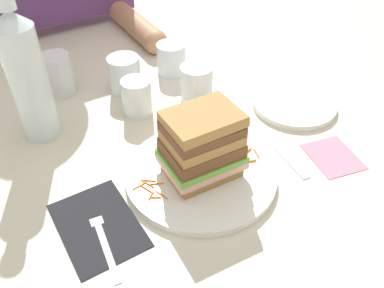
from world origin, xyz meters
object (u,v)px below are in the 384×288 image
Objects in this scene: empty_tumbler_3 at (58,74)px; empty_tumbler_0 at (171,58)px; empty_tumbler_2 at (139,96)px; side_plate at (294,104)px; water_bottle at (27,75)px; knife at (277,146)px; napkin_pink at (333,156)px; fork at (101,234)px; main_plate at (201,174)px; juice_glass at (196,86)px; empty_tumbler_1 at (125,74)px; sandwich at (202,145)px; napkin_dark at (98,225)px.

empty_tumbler_0 is at bearing -10.78° from empty_tumbler_3.
side_plate is at bearing -27.79° from empty_tumbler_2.
empty_tumbler_0 is 0.95× the size of empty_tumbler_2.
knife is at bearing -36.60° from water_bottle.
napkin_pink is (0.11, -0.42, -0.03)m from empty_tumbler_0.
fork is at bearing 173.08° from napkin_pink.
empty_tumbler_0 is 0.77× the size of empty_tumbler_3.
main_plate is 0.24m from juice_glass.
juice_glass is 1.00× the size of empty_tumbler_1.
sandwich is at bearing -111.02° from empty_tumbler_0.
empty_tumbler_2 is (-0.14, -0.11, 0.00)m from empty_tumbler_0.
empty_tumbler_3 reaches higher than juice_glass.
side_plate is at bearing -38.11° from juice_glass.
empty_tumbler_1 is 1.06× the size of empty_tumbler_2.
knife is 2.15× the size of empty_tumbler_3.
side_plate is (0.29, -0.15, -0.03)m from empty_tumbler_2.
main_plate is at bearing 8.63° from fork.
juice_glass is 0.32m from napkin_pink.
juice_glass is (0.31, 0.22, 0.03)m from napkin_dark.
napkin_dark is at bearing 170.15° from napkin_pink.
juice_glass is at bearing 102.17° from knife.
side_plate is 1.82× the size of napkin_pink.
empty_tumbler_3 is at bearing 58.07° from water_bottle.
knife is 0.22m from juice_glass.
water_bottle is 4.09× the size of empty_tumbler_0.
empty_tumbler_1 is at bearing 89.26° from main_plate.
main_plate is 3.27× the size of juice_glass.
empty_tumbler_2 is (-0.01, -0.09, -0.00)m from empty_tumbler_1.
main_plate is 1.31× the size of knife.
empty_tumbler_1 is at bearing 116.06° from knife.
napkin_pink is at bearing -75.94° from empty_tumbler_0.
empty_tumbler_0 is (0.13, 0.34, 0.03)m from main_plate.
napkin_dark is 1.73× the size of empty_tumbler_3.
water_bottle is 0.35m from empty_tumbler_0.
empty_tumbler_0 reaches higher than knife.
sandwich is 0.73× the size of side_plate.
sandwich reaches higher than side_plate.
empty_tumbler_3 is at bearing 79.93° from napkin_dark.
juice_glass is at bearing -36.50° from empty_tumbler_3.
fork reaches higher than napkin_dark.
fork is 2.08× the size of empty_tumbler_1.
juice_glass is at bearing 34.69° from napkin_dark.
empty_tumbler_0 is at bearing 7.22° from empty_tumbler_1.
empty_tumbler_0 is 0.13m from empty_tumbler_1.
empty_tumbler_2 is at bearing 52.02° from napkin_dark.
fork is at bearing -125.93° from empty_tumbler_2.
sandwich is 0.37m from empty_tumbler_0.
empty_tumbler_2 is at bearing 152.21° from side_plate.
empty_tumbler_0 reaches higher than side_plate.
sandwich is 1.82× the size of empty_tumbler_0.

